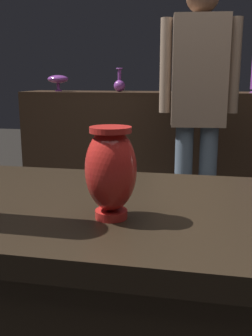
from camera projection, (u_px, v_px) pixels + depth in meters
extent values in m
cube|color=black|center=(139.00, 214.00, 0.95)|extent=(1.20, 0.64, 0.05)
cube|color=#382619|center=(184.00, 158.00, 3.12)|extent=(2.60, 0.40, 0.95)
cube|color=#382619|center=(186.00, 95.00, 3.00)|extent=(2.60, 0.40, 0.04)
cylinder|color=red|center=(111.00, 214.00, 0.85)|extent=(0.07, 0.07, 0.02)
ellipsoid|color=red|center=(111.00, 170.00, 0.82)|extent=(0.11, 0.11, 0.18)
cylinder|color=red|center=(110.00, 130.00, 0.80)|extent=(0.09, 0.09, 0.01)
sphere|color=#7A388E|center=(120.00, 86.00, 3.06)|extent=(0.09, 0.09, 0.09)
cylinder|color=#7A388E|center=(119.00, 75.00, 3.04)|extent=(0.03, 0.03, 0.09)
torus|color=#7A388E|center=(119.00, 69.00, 3.03)|extent=(0.05, 0.05, 0.01)
cylinder|color=#7A388E|center=(59.00, 90.00, 3.20)|extent=(0.06, 0.06, 0.01)
cylinder|color=#7A388E|center=(58.00, 86.00, 3.19)|extent=(0.02, 0.02, 0.05)
ellipsoid|color=#7A388E|center=(58.00, 79.00, 3.18)|extent=(0.17, 0.17, 0.07)
cylinder|color=slate|center=(207.00, 190.00, 2.46)|extent=(0.11, 0.11, 0.81)
cylinder|color=slate|center=(183.00, 189.00, 2.48)|extent=(0.11, 0.11, 0.81)
cube|color=#846B56|center=(200.00, 72.00, 2.31)|extent=(0.34, 0.21, 0.64)
cylinder|color=#846B56|center=(234.00, 66.00, 2.28)|extent=(0.07, 0.07, 0.55)
cylinder|color=#846B56|center=(166.00, 66.00, 2.32)|extent=(0.07, 0.07, 0.55)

